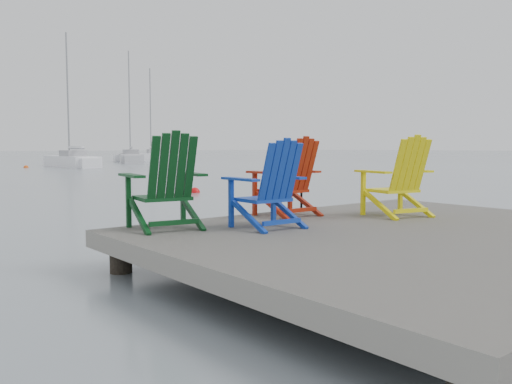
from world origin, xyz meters
TOP-DOWN VIEW (x-y plane):
  - ground at (0.00, 0.00)m, footprint 400.00×400.00m
  - dock at (0.00, 0.00)m, footprint 6.00×5.00m
  - handrail at (0.25, 2.45)m, footprint 0.48×0.04m
  - chair_green at (-2.22, 1.95)m, footprint 1.00×0.94m
  - chair_blue at (-1.21, 1.24)m, footprint 0.86×0.80m
  - chair_red at (-0.24, 1.96)m, footprint 0.86×0.80m
  - chair_yellow at (0.93, 0.95)m, footprint 1.00×0.95m
  - sailboat_near at (9.17, 36.10)m, footprint 2.04×7.27m
  - sailboat_mid at (18.28, 45.01)m, footprint 5.07×8.11m
  - sailboat_far at (22.00, 47.05)m, footprint 7.24×3.75m
  - buoy_a at (4.06, 11.18)m, footprint 0.33×0.33m
  - buoy_c at (8.93, 33.35)m, footprint 0.35×0.35m
  - buoy_d at (6.07, 36.55)m, footprint 0.35×0.35m

SIDE VIEW (x-z plane):
  - ground at x=0.00m, z-range 0.00..0.00m
  - buoy_a at x=4.06m, z-range -0.17..0.17m
  - buoy_c at x=8.93m, z-range -0.18..0.18m
  - buoy_d at x=6.07m, z-range -0.17..0.17m
  - dock at x=0.00m, z-range -0.35..1.05m
  - sailboat_mid at x=18.28m, z-range -5.16..5.87m
  - sailboat_near at x=9.17m, z-range -4.71..5.42m
  - sailboat_far at x=22.00m, z-range -4.58..5.29m
  - chair_blue at x=-1.21m, z-range 0.50..1.55m
  - handrail at x=0.25m, z-range 0.59..1.49m
  - chair_red at x=-0.24m, z-range 0.50..1.59m
  - chair_yellow at x=0.93m, z-range 0.50..1.61m
  - chair_green at x=-2.22m, z-range 0.50..1.63m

